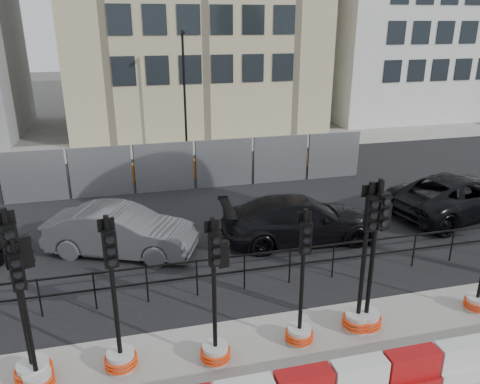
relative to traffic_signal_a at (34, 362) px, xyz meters
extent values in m
plane|color=#51514C|center=(4.55, 1.17, -0.64)|extent=(120.00, 120.00, 0.00)
cube|color=black|center=(4.55, 8.17, -0.62)|extent=(40.00, 14.00, 0.03)
cube|color=gray|center=(4.55, 17.17, -0.63)|extent=(40.00, 4.00, 0.02)
cylinder|color=black|center=(-0.25, 2.37, -0.14)|extent=(0.04, 0.04, 1.00)
cylinder|color=black|center=(0.95, 2.37, -0.14)|extent=(0.04, 0.04, 1.00)
cylinder|color=black|center=(2.15, 2.37, -0.14)|extent=(0.04, 0.04, 1.00)
cylinder|color=black|center=(3.35, 2.37, -0.14)|extent=(0.04, 0.04, 1.00)
cylinder|color=black|center=(4.55, 2.37, -0.14)|extent=(0.04, 0.04, 1.00)
cylinder|color=black|center=(5.75, 2.37, -0.14)|extent=(0.04, 0.04, 1.00)
cylinder|color=black|center=(6.95, 2.37, -0.14)|extent=(0.04, 0.04, 1.00)
cylinder|color=black|center=(8.15, 2.37, -0.14)|extent=(0.04, 0.04, 1.00)
cylinder|color=black|center=(9.35, 2.37, -0.14)|extent=(0.04, 0.04, 1.00)
cylinder|color=black|center=(10.55, 2.37, -0.14)|extent=(0.04, 0.04, 1.00)
cube|color=black|center=(4.55, 2.37, 0.34)|extent=(18.00, 0.04, 0.04)
cube|color=black|center=(4.55, 2.37, -0.09)|extent=(18.00, 0.04, 0.04)
cube|color=#95979D|center=(-1.45, 10.17, 0.36)|extent=(2.30, 0.05, 2.00)
cylinder|color=black|center=(-2.60, 10.17, 0.36)|extent=(0.05, 0.05, 2.00)
cube|color=#95979D|center=(0.95, 10.17, 0.36)|extent=(2.30, 0.05, 2.00)
cylinder|color=black|center=(-0.20, 10.17, 0.36)|extent=(0.05, 0.05, 2.00)
cube|color=#95979D|center=(3.35, 10.17, 0.36)|extent=(2.30, 0.05, 2.00)
cylinder|color=black|center=(2.20, 10.17, 0.36)|extent=(0.05, 0.05, 2.00)
cube|color=#95979D|center=(5.75, 10.17, 0.36)|extent=(2.30, 0.05, 2.00)
cylinder|color=black|center=(4.60, 10.17, 0.36)|extent=(0.05, 0.05, 2.00)
cube|color=#95979D|center=(8.15, 10.17, 0.36)|extent=(2.30, 0.05, 2.00)
cylinder|color=black|center=(7.00, 10.17, 0.36)|extent=(0.05, 0.05, 2.00)
cube|color=#95979D|center=(10.55, 10.17, 0.36)|extent=(2.30, 0.05, 2.00)
cylinder|color=black|center=(9.40, 10.17, 0.36)|extent=(0.05, 0.05, 2.00)
cube|color=orange|center=(0.55, 11.67, -0.24)|extent=(1.00, 0.40, 0.80)
cube|color=orange|center=(2.55, 11.67, -0.24)|extent=(1.00, 0.40, 0.80)
cube|color=orange|center=(4.55, 11.67, -0.24)|extent=(1.00, 0.40, 0.80)
cube|color=orange|center=(6.55, 11.67, -0.24)|extent=(1.00, 0.40, 0.80)
cube|color=orange|center=(8.55, 11.67, -0.24)|extent=(1.00, 0.40, 0.80)
cube|color=orange|center=(10.55, 11.67, -0.24)|extent=(1.00, 0.40, 0.80)
cylinder|color=black|center=(5.05, 16.17, 2.36)|extent=(0.12, 0.12, 6.00)
cube|color=black|center=(5.05, 15.92, 5.26)|extent=(0.12, 0.50, 0.12)
cube|color=#B0130E|center=(4.55, -1.63, -0.09)|extent=(1.00, 0.35, 0.50)
cube|color=silver|center=(5.60, -1.63, -0.09)|extent=(1.00, 0.35, 0.50)
cube|color=#B0130E|center=(6.65, -1.63, -0.49)|extent=(1.00, 0.50, 0.30)
cube|color=#B0130E|center=(6.65, -1.63, -0.09)|extent=(1.00, 0.35, 0.50)
cube|color=silver|center=(7.70, -1.63, -0.49)|extent=(1.00, 0.50, 0.30)
cube|color=silver|center=(7.70, -1.63, -0.09)|extent=(1.00, 0.35, 0.50)
cylinder|color=silver|center=(0.00, 0.01, -0.45)|extent=(0.50, 0.50, 0.37)
torus|color=#F53B0D|center=(0.00, 0.01, -0.52)|extent=(0.61, 0.61, 0.05)
torus|color=#F53B0D|center=(0.00, 0.01, -0.45)|extent=(0.61, 0.61, 0.05)
torus|color=#F53B0D|center=(0.00, 0.01, -0.37)|extent=(0.61, 0.61, 0.05)
cylinder|color=black|center=(0.00, 0.01, 1.04)|extent=(0.08, 0.08, 2.80)
cube|color=black|center=(0.02, -0.10, 1.88)|extent=(0.25, 0.18, 0.65)
cylinder|color=black|center=(0.04, -0.17, 1.68)|extent=(0.15, 0.08, 0.14)
cylinder|color=black|center=(0.04, -0.17, 1.88)|extent=(0.15, 0.08, 0.14)
cylinder|color=black|center=(0.04, -0.17, 2.09)|extent=(0.15, 0.08, 0.14)
cube|color=black|center=(-0.02, 0.07, 2.26)|extent=(0.28, 0.09, 0.22)
cylinder|color=silver|center=(-0.10, 0.24, -0.42)|extent=(0.58, 0.58, 0.43)
torus|color=#F53B0D|center=(-0.10, 0.24, -0.51)|extent=(0.70, 0.70, 0.05)
torus|color=#F53B0D|center=(-0.10, 0.24, -0.42)|extent=(0.70, 0.70, 0.05)
torus|color=#F53B0D|center=(-0.10, 0.24, -0.33)|extent=(0.70, 0.70, 0.05)
cylinder|color=black|center=(-0.10, 0.24, 1.30)|extent=(0.10, 0.10, 3.22)
cube|color=black|center=(-0.06, 0.12, 2.27)|extent=(0.29, 0.23, 0.75)
cylinder|color=black|center=(-0.03, 0.03, 2.03)|extent=(0.17, 0.10, 0.16)
cylinder|color=black|center=(-0.03, 0.03, 2.27)|extent=(0.17, 0.10, 0.16)
cylinder|color=black|center=(-0.03, 0.03, 2.50)|extent=(0.17, 0.10, 0.16)
cube|color=black|center=(-0.12, 0.30, 2.70)|extent=(0.31, 0.14, 0.26)
cube|color=black|center=(0.10, 0.31, 2.05)|extent=(0.25, 0.20, 0.59)
cylinder|color=silver|center=(1.49, 0.20, -0.44)|extent=(0.53, 0.53, 0.40)
torus|color=#F53B0D|center=(1.49, 0.20, -0.52)|extent=(0.64, 0.64, 0.05)
torus|color=#F53B0D|center=(1.49, 0.20, -0.44)|extent=(0.64, 0.64, 0.05)
torus|color=#F53B0D|center=(1.49, 0.20, -0.36)|extent=(0.64, 0.64, 0.05)
cylinder|color=black|center=(1.49, 0.20, 1.14)|extent=(0.09, 0.09, 2.97)
cube|color=black|center=(1.51, 0.08, 2.04)|extent=(0.26, 0.18, 0.69)
cylinder|color=black|center=(1.53, 0.00, 1.82)|extent=(0.16, 0.08, 0.15)
cylinder|color=black|center=(1.53, 0.00, 2.04)|extent=(0.16, 0.08, 0.15)
cylinder|color=black|center=(1.53, 0.00, 2.25)|extent=(0.16, 0.08, 0.15)
cube|color=black|center=(1.48, 0.25, 2.43)|extent=(0.30, 0.09, 0.24)
cylinder|color=silver|center=(3.32, -0.04, -0.45)|extent=(0.51, 0.51, 0.38)
torus|color=#F53B0D|center=(3.32, -0.04, -0.52)|extent=(0.62, 0.62, 0.05)
torus|color=#F53B0D|center=(3.32, -0.04, -0.45)|extent=(0.62, 0.62, 0.05)
torus|color=#F53B0D|center=(3.32, -0.04, -0.37)|extent=(0.62, 0.62, 0.05)
cylinder|color=black|center=(3.32, -0.04, 1.07)|extent=(0.09, 0.09, 2.85)
cube|color=black|center=(3.33, -0.16, 1.93)|extent=(0.24, 0.16, 0.66)
cylinder|color=black|center=(3.34, -0.23, 1.72)|extent=(0.15, 0.06, 0.14)
cylinder|color=black|center=(3.34, -0.23, 1.93)|extent=(0.15, 0.06, 0.14)
cylinder|color=black|center=(3.34, -0.23, 2.13)|extent=(0.15, 0.06, 0.14)
cube|color=black|center=(3.31, 0.01, 2.30)|extent=(0.29, 0.06, 0.23)
cube|color=black|center=(3.51, -0.03, 1.74)|extent=(0.20, 0.14, 0.52)
cylinder|color=silver|center=(5.14, 0.09, -0.45)|extent=(0.50, 0.50, 0.37)
torus|color=#F53B0D|center=(5.14, 0.09, -0.52)|extent=(0.60, 0.60, 0.05)
torus|color=#F53B0D|center=(5.14, 0.09, -0.45)|extent=(0.60, 0.60, 0.05)
torus|color=#F53B0D|center=(5.14, 0.09, -0.38)|extent=(0.60, 0.60, 0.05)
cylinder|color=black|center=(5.14, 0.09, 1.03)|extent=(0.08, 0.08, 2.78)
cube|color=black|center=(5.13, -0.02, 1.86)|extent=(0.24, 0.16, 0.65)
cylinder|color=black|center=(5.12, -0.09, 1.66)|extent=(0.14, 0.07, 0.14)
cylinder|color=black|center=(5.12, -0.09, 1.86)|extent=(0.14, 0.07, 0.14)
cylinder|color=black|center=(5.12, -0.09, 2.07)|extent=(0.14, 0.07, 0.14)
cube|color=black|center=(5.15, 0.14, 2.23)|extent=(0.28, 0.07, 0.22)
cylinder|color=silver|center=(6.74, 0.19, -0.42)|extent=(0.57, 0.57, 0.42)
torus|color=#F53B0D|center=(6.74, 0.19, -0.51)|extent=(0.69, 0.69, 0.05)
torus|color=#F53B0D|center=(6.74, 0.19, -0.42)|extent=(0.69, 0.69, 0.05)
torus|color=#F53B0D|center=(6.74, 0.19, -0.34)|extent=(0.69, 0.69, 0.05)
cylinder|color=black|center=(6.74, 0.19, 1.28)|extent=(0.10, 0.10, 3.19)
cube|color=black|center=(6.77, 0.06, 2.23)|extent=(0.28, 0.20, 0.74)
cylinder|color=black|center=(6.79, -0.02, 2.00)|extent=(0.17, 0.09, 0.16)
cylinder|color=black|center=(6.79, -0.02, 2.23)|extent=(0.17, 0.09, 0.16)
cylinder|color=black|center=(6.79, -0.02, 2.47)|extent=(0.17, 0.09, 0.16)
cube|color=black|center=(6.73, 0.25, 2.66)|extent=(0.32, 0.10, 0.25)
cube|color=black|center=(6.95, 0.24, 2.02)|extent=(0.24, 0.18, 0.58)
cylinder|color=silver|center=(6.55, 0.20, -0.43)|extent=(0.57, 0.57, 0.42)
torus|color=#F53B0D|center=(6.55, 0.20, -0.51)|extent=(0.68, 0.68, 0.05)
torus|color=#F53B0D|center=(6.55, 0.20, -0.43)|extent=(0.68, 0.68, 0.05)
torus|color=#F53B0D|center=(6.55, 0.20, -0.34)|extent=(0.68, 0.68, 0.05)
cylinder|color=black|center=(6.55, 0.20, 1.25)|extent=(0.09, 0.09, 3.14)
cube|color=black|center=(6.55, 0.08, 2.19)|extent=(0.26, 0.16, 0.73)
cylinder|color=black|center=(6.55, -0.01, 1.96)|extent=(0.16, 0.06, 0.16)
cylinder|color=black|center=(6.55, -0.01, 2.19)|extent=(0.16, 0.06, 0.16)
cylinder|color=black|center=(6.55, -0.01, 2.42)|extent=(0.16, 0.06, 0.16)
cube|color=black|center=(6.56, 0.27, 2.61)|extent=(0.31, 0.04, 0.25)
cylinder|color=silver|center=(9.62, 0.18, -0.46)|extent=(0.48, 0.48, 0.35)
torus|color=#F53B0D|center=(9.62, 0.18, -0.53)|extent=(0.57, 0.57, 0.04)
torus|color=#F53B0D|center=(9.62, 0.18, -0.46)|extent=(0.57, 0.57, 0.04)
torus|color=#F53B0D|center=(9.62, 0.18, -0.39)|extent=(0.57, 0.57, 0.04)
imported|color=#4F4F54|center=(1.58, 5.18, 0.07)|extent=(4.61, 5.39, 1.42)
imported|color=black|center=(6.92, 4.73, 0.07)|extent=(2.48, 5.04, 1.40)
imported|color=black|center=(12.99, 5.27, 0.10)|extent=(4.74, 6.36, 1.47)
camera|label=1|loc=(1.92, -7.57, 5.78)|focal=35.00mm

